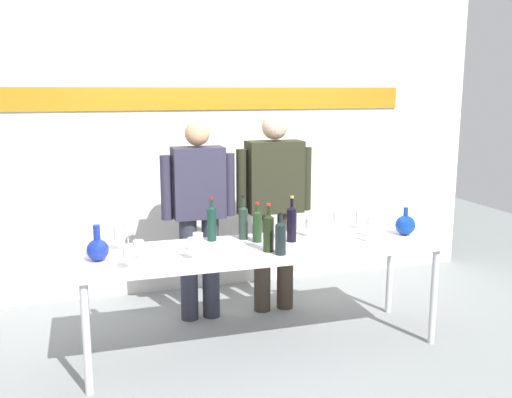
{
  "coord_description": "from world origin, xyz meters",
  "views": [
    {
      "loc": [
        -1.17,
        -3.65,
        1.84
      ],
      "look_at": [
        0.0,
        0.15,
        1.07
      ],
      "focal_mm": 39.63,
      "sensor_mm": 36.0,
      "label": 1
    }
  ],
  "objects_px": {
    "presenter_left": "(199,209)",
    "wine_glass_right_3": "(338,217)",
    "wine_bottle_4": "(281,237)",
    "wine_bottle_2": "(212,222)",
    "wine_glass_right_0": "(360,216)",
    "wine_glass_right_2": "(309,224)",
    "wine_bottle_5": "(292,223)",
    "wine_bottle_0": "(268,231)",
    "wine_glass_left_2": "(138,246)",
    "wine_glass_left_3": "(119,234)",
    "wine_glass_left_5": "(128,229)",
    "presenter_right": "(274,199)",
    "decanter_blue_left": "(98,249)",
    "decanter_blue_right": "(405,225)",
    "wine_bottle_1": "(257,225)",
    "wine_bottle_3": "(243,221)",
    "display_table": "(262,254)",
    "wine_glass_left_0": "(198,238)",
    "wine_glass_left_1": "(192,245)",
    "wine_glass_right_4": "(371,227)",
    "wine_glass_right_1": "(372,222)",
    "wine_glass_left_4": "(128,253)"
  },
  "relations": [
    {
      "from": "wine_glass_left_2",
      "to": "wine_glass_left_3",
      "type": "distance_m",
      "value": 0.27
    },
    {
      "from": "wine_glass_right_1",
      "to": "wine_glass_right_3",
      "type": "xyz_separation_m",
      "value": [
        -0.14,
        0.3,
        -0.02
      ]
    },
    {
      "from": "decanter_blue_right",
      "to": "wine_bottle_5",
      "type": "height_order",
      "value": "wine_bottle_5"
    },
    {
      "from": "decanter_blue_right",
      "to": "wine_glass_left_1",
      "type": "bearing_deg",
      "value": -174.82
    },
    {
      "from": "presenter_right",
      "to": "wine_glass_left_4",
      "type": "height_order",
      "value": "presenter_right"
    },
    {
      "from": "display_table",
      "to": "wine_bottle_1",
      "type": "bearing_deg",
      "value": 91.6
    },
    {
      "from": "decanter_blue_left",
      "to": "decanter_blue_right",
      "type": "xyz_separation_m",
      "value": [
        2.25,
        -0.0,
        -0.0
      ]
    },
    {
      "from": "wine_glass_left_4",
      "to": "wine_glass_left_5",
      "type": "bearing_deg",
      "value": 85.86
    },
    {
      "from": "display_table",
      "to": "wine_bottle_3",
      "type": "height_order",
      "value": "wine_bottle_3"
    },
    {
      "from": "wine_bottle_1",
      "to": "wine_bottle_3",
      "type": "height_order",
      "value": "wine_bottle_3"
    },
    {
      "from": "wine_glass_left_3",
      "to": "wine_glass_left_2",
      "type": "bearing_deg",
      "value": -66.82
    },
    {
      "from": "wine_bottle_0",
      "to": "wine_glass_left_4",
      "type": "height_order",
      "value": "wine_bottle_0"
    },
    {
      "from": "wine_glass_left_5",
      "to": "display_table",
      "type": "bearing_deg",
      "value": -18.07
    },
    {
      "from": "presenter_left",
      "to": "wine_glass_right_1",
      "type": "xyz_separation_m",
      "value": [
        1.17,
        -0.67,
        -0.04
      ]
    },
    {
      "from": "wine_glass_left_0",
      "to": "wine_glass_right_4",
      "type": "distance_m",
      "value": 1.24
    },
    {
      "from": "wine_glass_left_1",
      "to": "wine_glass_right_4",
      "type": "xyz_separation_m",
      "value": [
        1.31,
        0.03,
        0.02
      ]
    },
    {
      "from": "wine_glass_left_4",
      "to": "wine_glass_right_1",
      "type": "relative_size",
      "value": 0.89
    },
    {
      "from": "presenter_left",
      "to": "wine_glass_right_3",
      "type": "bearing_deg",
      "value": -19.38
    },
    {
      "from": "wine_glass_right_1",
      "to": "wine_glass_right_2",
      "type": "bearing_deg",
      "value": 160.89
    },
    {
      "from": "wine_glass_right_2",
      "to": "wine_glass_left_5",
      "type": "bearing_deg",
      "value": 173.73
    },
    {
      "from": "wine_bottle_3",
      "to": "wine_glass_left_2",
      "type": "distance_m",
      "value": 0.85
    },
    {
      "from": "display_table",
      "to": "wine_glass_left_5",
      "type": "xyz_separation_m",
      "value": [
        -0.9,
        0.29,
        0.17
      ]
    },
    {
      "from": "wine_bottle_1",
      "to": "wine_glass_right_3",
      "type": "height_order",
      "value": "wine_bottle_1"
    },
    {
      "from": "wine_glass_right_0",
      "to": "wine_glass_right_2",
      "type": "height_order",
      "value": "wine_glass_right_0"
    },
    {
      "from": "wine_bottle_1",
      "to": "wine_glass_right_1",
      "type": "bearing_deg",
      "value": -8.27
    },
    {
      "from": "display_table",
      "to": "wine_glass_left_4",
      "type": "xyz_separation_m",
      "value": [
        -0.94,
        -0.26,
        0.16
      ]
    },
    {
      "from": "display_table",
      "to": "wine_bottle_5",
      "type": "xyz_separation_m",
      "value": [
        0.24,
        0.06,
        0.19
      ]
    },
    {
      "from": "wine_bottle_5",
      "to": "wine_glass_right_3",
      "type": "xyz_separation_m",
      "value": [
        0.48,
        0.24,
        -0.04
      ]
    },
    {
      "from": "wine_bottle_1",
      "to": "wine_bottle_4",
      "type": "distance_m",
      "value": 0.36
    },
    {
      "from": "presenter_left",
      "to": "wine_glass_right_3",
      "type": "distance_m",
      "value": 1.1
    },
    {
      "from": "wine_glass_left_1",
      "to": "wine_glass_left_2",
      "type": "distance_m",
      "value": 0.35
    },
    {
      "from": "wine_bottle_5",
      "to": "wine_bottle_0",
      "type": "bearing_deg",
      "value": -141.33
    },
    {
      "from": "wine_bottle_1",
      "to": "wine_glass_left_1",
      "type": "bearing_deg",
      "value": -151.2
    },
    {
      "from": "wine_bottle_2",
      "to": "wine_glass_left_3",
      "type": "height_order",
      "value": "wine_bottle_2"
    },
    {
      "from": "wine_glass_right_0",
      "to": "wine_bottle_0",
      "type": "bearing_deg",
      "value": -156.15
    },
    {
      "from": "display_table",
      "to": "wine_glass_left_0",
      "type": "height_order",
      "value": "wine_glass_left_0"
    },
    {
      "from": "presenter_right",
      "to": "wine_bottle_2",
      "type": "bearing_deg",
      "value": -146.32
    },
    {
      "from": "decanter_blue_left",
      "to": "wine_glass_left_2",
      "type": "height_order",
      "value": "decanter_blue_left"
    },
    {
      "from": "wine_bottle_4",
      "to": "wine_bottle_2",
      "type": "bearing_deg",
      "value": 126.75
    },
    {
      "from": "presenter_left",
      "to": "wine_glass_left_3",
      "type": "distance_m",
      "value": 0.82
    },
    {
      "from": "decanter_blue_right",
      "to": "presenter_left",
      "type": "xyz_separation_m",
      "value": [
        -1.45,
        0.68,
        0.08
      ]
    },
    {
      "from": "wine_glass_left_0",
      "to": "wine_glass_left_5",
      "type": "distance_m",
      "value": 0.54
    },
    {
      "from": "wine_bottle_0",
      "to": "wine_bottle_3",
      "type": "xyz_separation_m",
      "value": [
        -0.07,
        0.37,
        -0.01
      ]
    },
    {
      "from": "wine_bottle_3",
      "to": "wine_glass_right_1",
      "type": "height_order",
      "value": "wine_bottle_3"
    },
    {
      "from": "display_table",
      "to": "wine_glass_left_5",
      "type": "bearing_deg",
      "value": 161.93
    },
    {
      "from": "presenter_left",
      "to": "wine_glass_left_3",
      "type": "height_order",
      "value": "presenter_left"
    },
    {
      "from": "display_table",
      "to": "wine_bottle_1",
      "type": "distance_m",
      "value": 0.22
    },
    {
      "from": "wine_glass_left_0",
      "to": "wine_glass_left_2",
      "type": "height_order",
      "value": "wine_glass_left_0"
    },
    {
      "from": "wine_bottle_4",
      "to": "wine_glass_left_0",
      "type": "height_order",
      "value": "wine_bottle_4"
    },
    {
      "from": "wine_glass_left_5",
      "to": "wine_glass_right_0",
      "type": "height_order",
      "value": "wine_glass_left_5"
    }
  ]
}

